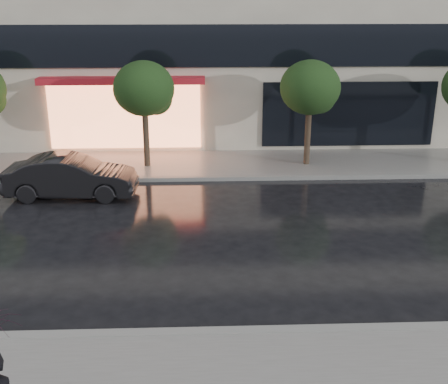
{
  "coord_description": "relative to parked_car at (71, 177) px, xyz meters",
  "views": [
    {
      "loc": [
        -0.9,
        -10.25,
        6.27
      ],
      "look_at": [
        -0.38,
        3.35,
        1.4
      ],
      "focal_mm": 45.0,
      "sensor_mm": 36.0,
      "label": 1
    }
  ],
  "objects": [
    {
      "name": "parked_car",
      "position": [
        0.0,
        0.0,
        0.0
      ],
      "size": [
        4.2,
        1.58,
        1.37
      ],
      "primitive_type": "imported",
      "rotation": [
        0.0,
        0.0,
        1.54
      ],
      "color": "black",
      "rests_on": "ground"
    },
    {
      "name": "curb_far",
      "position": [
        5.15,
        1.5,
        -0.61
      ],
      "size": [
        60.0,
        0.25,
        0.14
      ],
      "primitive_type": "cube",
      "color": "gray",
      "rests_on": "ground"
    },
    {
      "name": "curb_near",
      "position": [
        5.15,
        -8.0,
        -0.61
      ],
      "size": [
        60.0,
        0.25,
        0.14
      ],
      "primitive_type": "cube",
      "color": "gray",
      "rests_on": "ground"
    },
    {
      "name": "tree_mid_east",
      "position": [
        8.21,
        3.03,
        2.24
      ],
      "size": [
        2.2,
        2.2,
        3.99
      ],
      "color": "#33261C",
      "rests_on": "ground"
    },
    {
      "name": "ground",
      "position": [
        5.15,
        -7.0,
        -0.68
      ],
      "size": [
        120.0,
        120.0,
        0.0
      ],
      "primitive_type": "plane",
      "color": "black",
      "rests_on": "ground"
    },
    {
      "name": "sidewalk_far",
      "position": [
        5.15,
        3.25,
        -0.62
      ],
      "size": [
        60.0,
        3.5,
        0.12
      ],
      "primitive_type": "cube",
      "color": "slate",
      "rests_on": "ground"
    },
    {
      "name": "tree_mid_west",
      "position": [
        2.21,
        3.03,
        2.24
      ],
      "size": [
        2.2,
        2.2,
        3.99
      ],
      "color": "#33261C",
      "rests_on": "ground"
    }
  ]
}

